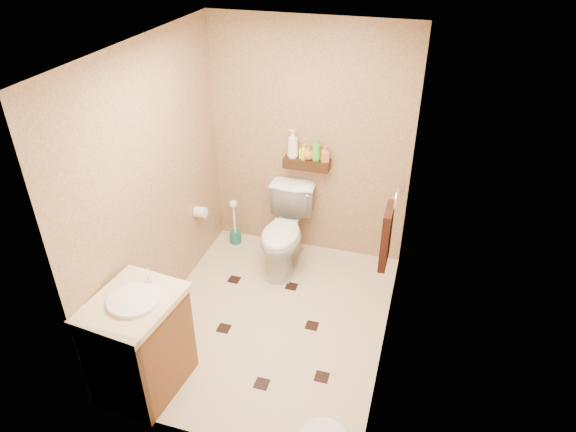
% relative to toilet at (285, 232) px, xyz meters
% --- Properties ---
extents(ground, '(2.50, 2.50, 0.00)m').
position_rel_toilet_xyz_m(ground, '(0.13, -0.83, -0.41)').
color(ground, beige).
rests_on(ground, ground).
extents(wall_back, '(2.00, 0.04, 2.40)m').
position_rel_toilet_xyz_m(wall_back, '(0.13, 0.42, 0.79)').
color(wall_back, tan).
rests_on(wall_back, ground).
extents(wall_front, '(2.00, 0.04, 2.40)m').
position_rel_toilet_xyz_m(wall_front, '(0.13, -2.08, 0.79)').
color(wall_front, tan).
rests_on(wall_front, ground).
extents(wall_left, '(0.04, 2.50, 2.40)m').
position_rel_toilet_xyz_m(wall_left, '(-0.87, -0.83, 0.79)').
color(wall_left, tan).
rests_on(wall_left, ground).
extents(wall_right, '(0.04, 2.50, 2.40)m').
position_rel_toilet_xyz_m(wall_right, '(1.13, -0.83, 0.79)').
color(wall_right, tan).
rests_on(wall_right, ground).
extents(ceiling, '(2.00, 2.50, 0.02)m').
position_rel_toilet_xyz_m(ceiling, '(0.13, -0.83, 1.99)').
color(ceiling, white).
rests_on(ceiling, wall_back).
extents(wall_shelf, '(0.46, 0.14, 0.10)m').
position_rel_toilet_xyz_m(wall_shelf, '(0.13, 0.34, 0.61)').
color(wall_shelf, '#3C1F10').
rests_on(wall_shelf, wall_back).
extents(floor_accents, '(1.23, 1.32, 0.01)m').
position_rel_toilet_xyz_m(floor_accents, '(0.17, -0.91, -0.40)').
color(floor_accents, black).
rests_on(floor_accents, ground).
extents(toilet, '(0.49, 0.82, 0.81)m').
position_rel_toilet_xyz_m(toilet, '(0.00, 0.00, 0.00)').
color(toilet, white).
rests_on(toilet, ground).
extents(vanity, '(0.63, 0.74, 0.97)m').
position_rel_toilet_xyz_m(vanity, '(-0.57, -1.78, 0.03)').
color(vanity, brown).
rests_on(vanity, ground).
extents(toilet_brush, '(0.12, 0.12, 0.53)m').
position_rel_toilet_xyz_m(toilet_brush, '(-0.64, 0.24, -0.22)').
color(toilet_brush, '#186156').
rests_on(toilet_brush, ground).
extents(towel_ring, '(0.12, 0.30, 0.76)m').
position_rel_toilet_xyz_m(towel_ring, '(1.04, -0.58, 0.54)').
color(towel_ring, silver).
rests_on(towel_ring, wall_right).
extents(toilet_paper, '(0.12, 0.11, 0.12)m').
position_rel_toilet_xyz_m(toilet_paper, '(-0.82, -0.18, 0.19)').
color(toilet_paper, white).
rests_on(toilet_paper, wall_left).
extents(bottle_a, '(0.13, 0.13, 0.29)m').
position_rel_toilet_xyz_m(bottle_a, '(-0.02, 0.34, 0.81)').
color(bottle_a, white).
rests_on(bottle_a, wall_shelf).
extents(bottle_b, '(0.10, 0.10, 0.15)m').
position_rel_toilet_xyz_m(bottle_b, '(0.09, 0.34, 0.74)').
color(bottle_b, '#D7E831').
rests_on(bottle_b, wall_shelf).
extents(bottle_c, '(0.15, 0.15, 0.14)m').
position_rel_toilet_xyz_m(bottle_c, '(0.14, 0.34, 0.73)').
color(bottle_c, orange).
rests_on(bottle_c, wall_shelf).
extents(bottle_d, '(0.10, 0.10, 0.23)m').
position_rel_toilet_xyz_m(bottle_d, '(0.22, 0.34, 0.78)').
color(bottle_d, green).
rests_on(bottle_d, wall_shelf).
extents(bottle_e, '(0.10, 0.10, 0.16)m').
position_rel_toilet_xyz_m(bottle_e, '(0.30, 0.34, 0.75)').
color(bottle_e, '#C57741').
rests_on(bottle_e, wall_shelf).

